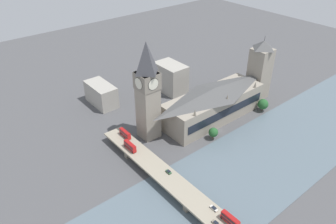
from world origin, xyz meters
name	(u,v)px	position (x,y,z in m)	size (l,w,h in m)	color
ground_plane	(221,131)	(0.00, 0.00, 0.00)	(600.00, 600.00, 0.00)	#4C4C4F
river_water	(266,157)	(-39.55, 0.00, 0.15)	(67.10, 360.00, 0.30)	slate
parliament_hall	(214,103)	(16.55, -8.00, 12.97)	(27.58, 84.41, 26.09)	gray
clock_tower	(147,90)	(28.95, 44.57, 37.13)	(13.95, 13.95, 70.82)	gray
victoria_tower	(260,70)	(16.61, -61.76, 25.17)	(15.11, 15.11, 54.35)	gray
road_bridge	(193,200)	(-39.55, 65.76, 5.20)	(166.20, 13.66, 6.32)	gray
double_decker_bus_lead	(230,219)	(-63.12, 62.72, 9.10)	(10.78, 2.64, 5.04)	red
double_decker_bus_mid	(130,146)	(17.39, 68.21, 9.09)	(10.96, 2.64, 5.02)	red
double_decker_bus_rear	(125,133)	(31.17, 63.09, 8.95)	(10.86, 2.56, 4.76)	red
car_northbound_lead	(216,223)	(-59.06, 68.49, 7.00)	(4.57, 1.92, 1.34)	slate
car_northbound_mid	(214,208)	(-51.87, 62.40, 7.00)	(4.63, 1.83, 1.33)	silver
car_southbound_lead	(169,172)	(-15.53, 63.07, 7.08)	(3.90, 1.84, 1.54)	#2D5638
city_block_west	(171,78)	(71.85, -11.32, 12.64)	(28.27, 18.20, 25.28)	#A39E93
city_block_center	(101,94)	(90.16, 48.10, 8.98)	(30.35, 15.27, 17.96)	#A39E93
tree_embankment_near	(263,104)	(-1.96, -45.98, 6.33)	(8.45, 8.45, 10.57)	brown
tree_embankment_mid	(213,132)	(-3.15, 12.09, 5.71)	(6.78, 6.78, 9.12)	brown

